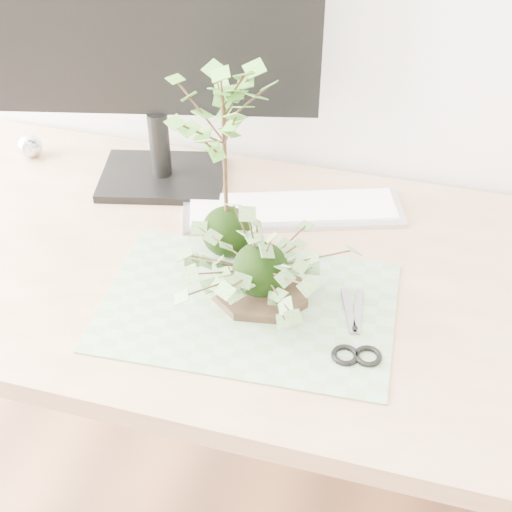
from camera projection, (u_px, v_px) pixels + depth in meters
The scene contains 9 objects.
desk at pixel (287, 310), 1.28m from camera, with size 1.60×0.70×0.74m.
cutting_mat at pixel (248, 306), 1.16m from camera, with size 0.47×0.31×0.00m, color gray.
stone_dish at pixel (260, 294), 1.16m from camera, with size 0.16×0.16×0.01m, color black.
ivy_kokedama at pixel (261, 249), 1.10m from camera, with size 0.31×0.31×0.18m.
maple_kokedama at pixel (223, 120), 1.10m from camera, with size 0.25×0.25×0.37m.
keyboard at pixel (293, 209), 1.36m from camera, with size 0.44×0.25×0.02m.
monitor at pixel (151, 28), 1.26m from camera, with size 0.61×0.23×0.54m.
foil_ball at pixel (30, 145), 1.51m from camera, with size 0.05×0.05×0.05m, color white.
scissors at pixel (352, 344), 1.08m from camera, with size 0.08×0.18×0.01m.
Camera 1 is at (0.23, 0.32, 1.53)m, focal length 50.00 mm.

